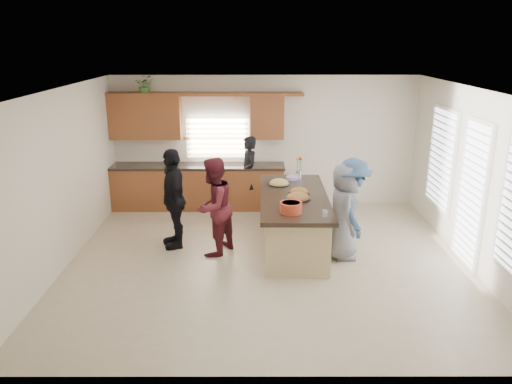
{
  "coord_description": "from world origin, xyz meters",
  "views": [
    {
      "loc": [
        -0.2,
        -7.6,
        3.54
      ],
      "look_at": [
        -0.18,
        0.1,
        1.15
      ],
      "focal_mm": 35.0,
      "sensor_mm": 36.0,
      "label": 1
    }
  ],
  "objects_px": {
    "island": "(293,222)",
    "woman_left_back": "(249,173)",
    "salad_bowl": "(291,207)",
    "woman_right_back": "(351,209)",
    "woman_left_mid": "(213,207)",
    "woman_left_front": "(174,198)",
    "woman_right_front": "(344,211)"
  },
  "relations": [
    {
      "from": "woman_left_front",
      "to": "salad_bowl",
      "type": "bearing_deg",
      "value": 46.52
    },
    {
      "from": "salad_bowl",
      "to": "woman_right_back",
      "type": "bearing_deg",
      "value": 26.0
    },
    {
      "from": "woman_left_back",
      "to": "woman_left_mid",
      "type": "height_order",
      "value": "woman_left_mid"
    },
    {
      "from": "salad_bowl",
      "to": "woman_left_front",
      "type": "relative_size",
      "value": 0.2
    },
    {
      "from": "island",
      "to": "woman_left_back",
      "type": "height_order",
      "value": "woman_left_back"
    },
    {
      "from": "woman_right_back",
      "to": "woman_right_front",
      "type": "xyz_separation_m",
      "value": [
        -0.13,
        -0.05,
        -0.03
      ]
    },
    {
      "from": "island",
      "to": "woman_left_mid",
      "type": "bearing_deg",
      "value": -167.52
    },
    {
      "from": "woman_left_back",
      "to": "woman_right_back",
      "type": "relative_size",
      "value": 0.94
    },
    {
      "from": "island",
      "to": "woman_left_back",
      "type": "bearing_deg",
      "value": 112.36
    },
    {
      "from": "island",
      "to": "woman_left_front",
      "type": "distance_m",
      "value": 2.13
    },
    {
      "from": "woman_left_front",
      "to": "woman_right_front",
      "type": "bearing_deg",
      "value": 62.52
    },
    {
      "from": "woman_left_mid",
      "to": "woman_right_front",
      "type": "relative_size",
      "value": 1.03
    },
    {
      "from": "woman_right_front",
      "to": "woman_left_mid",
      "type": "bearing_deg",
      "value": 85.74
    },
    {
      "from": "woman_left_back",
      "to": "woman_right_front",
      "type": "distance_m",
      "value": 2.95
    },
    {
      "from": "woman_right_front",
      "to": "salad_bowl",
      "type": "bearing_deg",
      "value": 116.54
    },
    {
      "from": "woman_left_mid",
      "to": "woman_right_front",
      "type": "xyz_separation_m",
      "value": [
        2.16,
        -0.15,
        -0.03
      ]
    },
    {
      "from": "salad_bowl",
      "to": "woman_left_back",
      "type": "xyz_separation_m",
      "value": [
        -0.69,
        2.93,
        -0.25
      ]
    },
    {
      "from": "island",
      "to": "woman_right_back",
      "type": "bearing_deg",
      "value": -21.89
    },
    {
      "from": "woman_right_back",
      "to": "salad_bowl",
      "type": "bearing_deg",
      "value": 116.89
    },
    {
      "from": "island",
      "to": "woman_right_back",
      "type": "xyz_separation_m",
      "value": [
        0.92,
        -0.39,
        0.39
      ]
    },
    {
      "from": "woman_left_back",
      "to": "woman_left_front",
      "type": "bearing_deg",
      "value": -49.96
    },
    {
      "from": "salad_bowl",
      "to": "woman_right_front",
      "type": "height_order",
      "value": "woman_right_front"
    },
    {
      "from": "island",
      "to": "woman_left_back",
      "type": "distance_m",
      "value": 2.22
    },
    {
      "from": "woman_left_mid",
      "to": "woman_right_front",
      "type": "height_order",
      "value": "woman_left_mid"
    },
    {
      "from": "woman_left_mid",
      "to": "woman_left_front",
      "type": "bearing_deg",
      "value": -86.14
    },
    {
      "from": "woman_left_back",
      "to": "island",
      "type": "bearing_deg",
      "value": 4.19
    },
    {
      "from": "woman_left_front",
      "to": "island",
      "type": "bearing_deg",
      "value": 70.76
    },
    {
      "from": "woman_left_mid",
      "to": "woman_right_back",
      "type": "xyz_separation_m",
      "value": [
        2.29,
        -0.1,
        0.0
      ]
    },
    {
      "from": "woman_right_back",
      "to": "woman_right_front",
      "type": "relative_size",
      "value": 1.04
    },
    {
      "from": "salad_bowl",
      "to": "woman_left_mid",
      "type": "bearing_deg",
      "value": 154.04
    },
    {
      "from": "woman_left_mid",
      "to": "woman_left_front",
      "type": "height_order",
      "value": "woman_left_front"
    },
    {
      "from": "woman_right_back",
      "to": "woman_right_front",
      "type": "distance_m",
      "value": 0.15
    }
  ]
}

